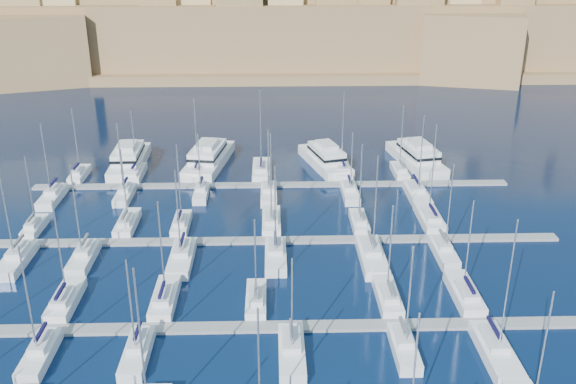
{
  "coord_description": "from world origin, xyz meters",
  "views": [
    {
      "loc": [
        0.13,
        -73.93,
        42.3
      ],
      "look_at": [
        2.23,
        6.0,
        9.48
      ],
      "focal_mm": 40.0,
      "sensor_mm": 36.0,
      "label": 1
    }
  ],
  "objects_px": {
    "motor_yacht_a": "(129,159)",
    "motor_yacht_c": "(325,158)",
    "motor_yacht_b": "(209,157)",
    "motor_yacht_d": "(417,156)"
  },
  "relations": [
    {
      "from": "motor_yacht_a",
      "to": "motor_yacht_c",
      "type": "height_order",
      "value": "same"
    },
    {
      "from": "motor_yacht_b",
      "to": "motor_yacht_d",
      "type": "height_order",
      "value": "same"
    },
    {
      "from": "motor_yacht_c",
      "to": "motor_yacht_b",
      "type": "bearing_deg",
      "value": 177.02
    },
    {
      "from": "motor_yacht_a",
      "to": "motor_yacht_b",
      "type": "bearing_deg",
      "value": 2.19
    },
    {
      "from": "motor_yacht_a",
      "to": "motor_yacht_c",
      "type": "distance_m",
      "value": 37.57
    },
    {
      "from": "motor_yacht_d",
      "to": "motor_yacht_a",
      "type": "bearing_deg",
      "value": -179.92
    },
    {
      "from": "motor_yacht_a",
      "to": "motor_yacht_c",
      "type": "relative_size",
      "value": 1.04
    },
    {
      "from": "motor_yacht_a",
      "to": "motor_yacht_b",
      "type": "distance_m",
      "value": 15.11
    },
    {
      "from": "motor_yacht_a",
      "to": "motor_yacht_c",
      "type": "xyz_separation_m",
      "value": [
        37.57,
        -0.59,
        0.0
      ]
    },
    {
      "from": "motor_yacht_d",
      "to": "motor_yacht_b",
      "type": "bearing_deg",
      "value": 179.28
    }
  ]
}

